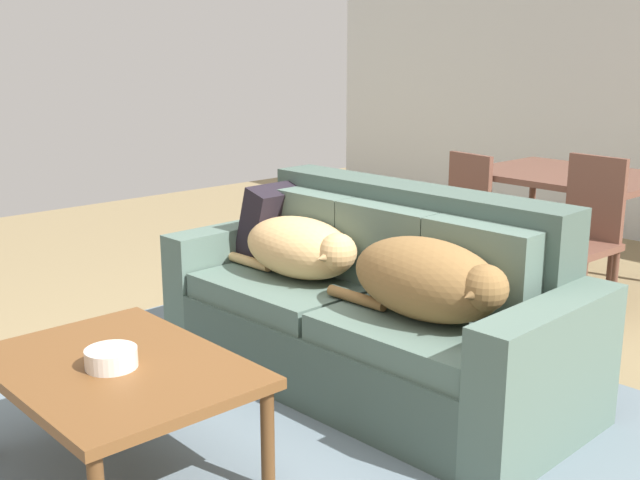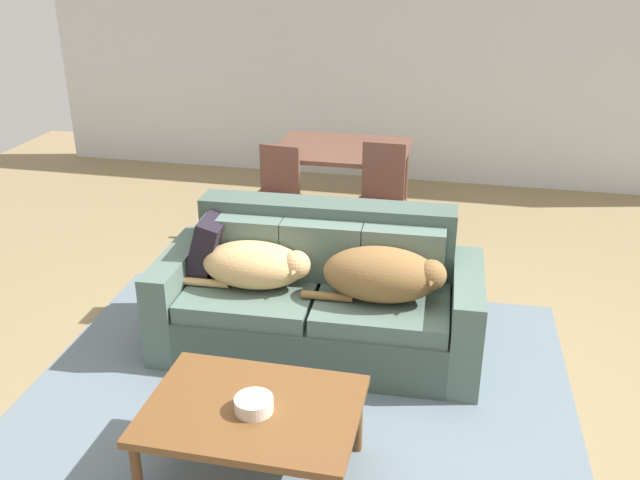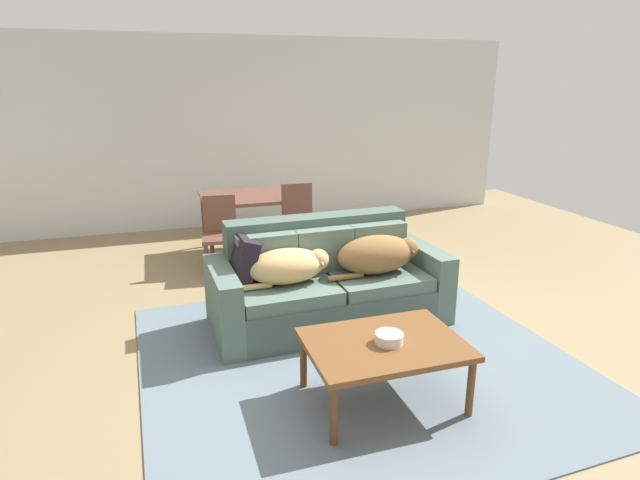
% 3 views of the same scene
% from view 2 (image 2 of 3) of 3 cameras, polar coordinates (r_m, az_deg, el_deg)
% --- Properties ---
extents(ground_plane, '(10.00, 10.00, 0.00)m').
position_cam_2_polar(ground_plane, '(4.42, 0.61, -11.06)').
color(ground_plane, '#8C7853').
extents(back_partition, '(8.00, 0.12, 2.70)m').
position_cam_2_polar(back_partition, '(7.69, 7.00, 14.71)').
color(back_partition, silver).
rests_on(back_partition, ground).
extents(area_rug, '(3.32, 3.18, 0.01)m').
position_cam_2_polar(area_rug, '(4.13, -2.33, -13.86)').
color(area_rug, slate).
rests_on(area_rug, ground).
extents(couch, '(2.08, 0.95, 0.92)m').
position_cam_2_polar(couch, '(4.56, -0.03, -4.73)').
color(couch, '#42554C').
rests_on(couch, ground).
extents(dog_on_left_cushion, '(0.81, 0.40, 0.29)m').
position_cam_2_polar(dog_on_left_cushion, '(4.42, -5.19, -2.03)').
color(dog_on_left_cushion, tan).
rests_on(dog_on_left_cushion, couch).
extents(dog_on_right_cushion, '(0.87, 0.41, 0.34)m').
position_cam_2_polar(dog_on_right_cushion, '(4.25, 5.23, -2.83)').
color(dog_on_right_cushion, brown).
rests_on(dog_on_right_cushion, couch).
extents(throw_pillow_by_left_arm, '(0.27, 0.42, 0.44)m').
position_cam_2_polar(throw_pillow_by_left_arm, '(4.65, -8.95, -0.41)').
color(throw_pillow_by_left_arm, black).
rests_on(throw_pillow_by_left_arm, couch).
extents(coffee_table, '(1.02, 0.75, 0.45)m').
position_cam_2_polar(coffee_table, '(3.47, -5.51, -13.96)').
color(coffee_table, brown).
rests_on(coffee_table, ground).
extents(bowl_on_coffee_table, '(0.19, 0.19, 0.07)m').
position_cam_2_polar(bowl_on_coffee_table, '(3.40, -5.41, -13.19)').
color(bowl_on_coffee_table, silver).
rests_on(bowl_on_coffee_table, coffee_table).
extents(dining_table, '(1.20, 0.96, 0.74)m').
position_cam_2_polar(dining_table, '(6.44, 1.80, 6.97)').
color(dining_table, brown).
rests_on(dining_table, ground).
extents(dining_chair_near_left, '(0.44, 0.44, 0.87)m').
position_cam_2_polar(dining_chair_near_left, '(6.04, -3.64, 3.91)').
color(dining_chair_near_left, brown).
rests_on(dining_chair_near_left, ground).
extents(dining_chair_near_right, '(0.41, 0.41, 0.95)m').
position_cam_2_polar(dining_chair_near_right, '(5.86, 4.97, 3.59)').
color(dining_chair_near_right, brown).
rests_on(dining_chair_near_right, ground).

